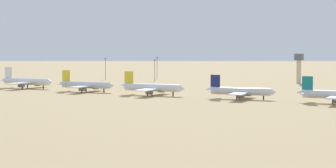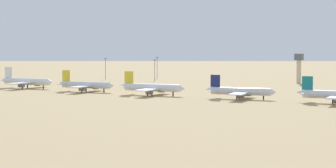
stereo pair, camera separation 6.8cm
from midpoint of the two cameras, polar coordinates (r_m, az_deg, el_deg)
The scene contains 11 objects.
ground at distance 300.03m, azimuth -3.40°, elevation -1.42°, with size 4000.00×4000.00×0.00m, color tan.
ridge_far_west at distance 1323.85m, azimuth 1.99°, elevation 4.05°, with size 280.83×182.00×67.96m, color slate.
parked_jet_white_1 at distance 381.34m, azimuth -13.38°, elevation 0.24°, with size 39.93×33.70×13.18m.
parked_jet_yellow_2 at distance 346.40m, azimuth -7.89°, elevation -0.09°, with size 37.41×31.66×12.35m.
parked_jet_yellow_3 at distance 319.58m, azimuth -1.59°, elevation -0.35°, with size 38.72×32.77×12.78m.
parked_jet_navy_4 at distance 299.13m, azimuth 6.88°, elevation -0.70°, with size 36.16×30.82×11.97m.
parked_jet_teal_5 at distance 285.37m, azimuth 15.76°, elevation -1.00°, with size 37.52×31.72×12.39m.
control_tower at distance 428.19m, azimuth 12.38°, elevation 1.74°, with size 5.20×5.20×20.95m.
light_pole_west at distance 477.48m, azimuth -1.05°, elevation 1.70°, with size 1.80×0.50×17.34m.
light_pole_mid at distance 442.29m, azimuth -1.29°, elevation 1.45°, with size 1.80×0.50×16.15m.
light_pole_east at distance 472.02m, azimuth -6.00°, elevation 1.61°, with size 1.80×0.50×16.69m.
Camera 1 is at (167.76, -247.27, 27.00)m, focal length 63.85 mm.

